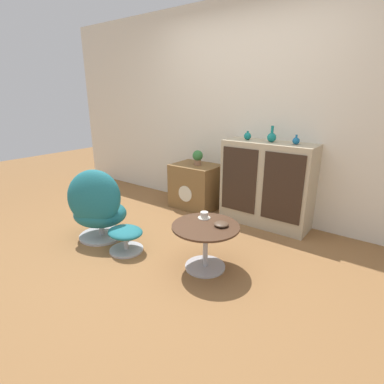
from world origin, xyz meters
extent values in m
plane|color=olive|center=(0.00, 0.00, 0.00)|extent=(12.00, 12.00, 0.00)
cube|color=silver|center=(0.00, 1.58, 1.30)|extent=(6.40, 0.06, 2.60)
cube|color=tan|center=(0.45, 1.35, 0.50)|extent=(1.05, 0.39, 1.00)
cube|color=#332319|center=(0.18, 1.15, 0.55)|extent=(0.44, 0.01, 0.76)
cube|color=#332319|center=(0.71, 1.15, 0.55)|extent=(0.44, 0.01, 0.76)
cube|color=brown|center=(-0.56, 1.31, 0.30)|extent=(0.63, 0.48, 0.60)
cylinder|color=beige|center=(-0.56, 1.07, 0.25)|extent=(0.22, 0.01, 0.22)
cylinder|color=#B7B7BC|center=(-0.85, -0.07, 0.01)|extent=(0.50, 0.50, 0.02)
cylinder|color=#B7B7BC|center=(-0.85, -0.07, 0.08)|extent=(0.06, 0.06, 0.11)
ellipsoid|color=#1E6B75|center=(-0.85, -0.07, 0.27)|extent=(0.74, 0.70, 0.27)
ellipsoid|color=#1E6B75|center=(-0.80, -0.16, 0.50)|extent=(0.68, 0.59, 0.61)
cylinder|color=#B7B7BC|center=(-0.38, -0.13, 0.01)|extent=(0.34, 0.34, 0.02)
cylinder|color=#B7B7BC|center=(-0.38, -0.13, 0.09)|extent=(0.04, 0.04, 0.14)
ellipsoid|color=#1E6B75|center=(-0.38, -0.13, 0.21)|extent=(0.37, 0.32, 0.09)
cylinder|color=#B7B7BC|center=(0.43, 0.10, 0.01)|extent=(0.37, 0.37, 0.02)
cylinder|color=#B7B7BC|center=(0.43, 0.10, 0.21)|extent=(0.04, 0.04, 0.38)
cylinder|color=#472D1E|center=(0.43, 0.10, 0.41)|extent=(0.60, 0.60, 0.02)
ellipsoid|color=#147A75|center=(0.16, 1.35, 1.04)|extent=(0.09, 0.09, 0.09)
cylinder|color=#147A75|center=(0.16, 1.35, 1.09)|extent=(0.03, 0.03, 0.02)
ellipsoid|color=#147A75|center=(0.46, 1.35, 1.05)|extent=(0.10, 0.10, 0.10)
cylinder|color=#147A75|center=(0.46, 1.35, 1.14)|extent=(0.03, 0.03, 0.08)
ellipsoid|color=#196699|center=(0.74, 1.35, 1.04)|extent=(0.08, 0.08, 0.08)
cylinder|color=#196699|center=(0.74, 1.35, 1.09)|extent=(0.02, 0.02, 0.03)
cylinder|color=#996B4C|center=(-0.53, 1.31, 0.64)|extent=(0.09, 0.09, 0.07)
sphere|color=#387A3D|center=(-0.53, 1.31, 0.73)|extent=(0.14, 0.14, 0.14)
cylinder|color=silver|center=(0.33, 0.23, 0.42)|extent=(0.12, 0.12, 0.01)
cylinder|color=silver|center=(0.33, 0.23, 0.45)|extent=(0.07, 0.07, 0.06)
ellipsoid|color=#4C3828|center=(0.55, 0.17, 0.44)|extent=(0.13, 0.13, 0.04)
camera|label=1|loc=(1.78, -1.89, 1.51)|focal=28.00mm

